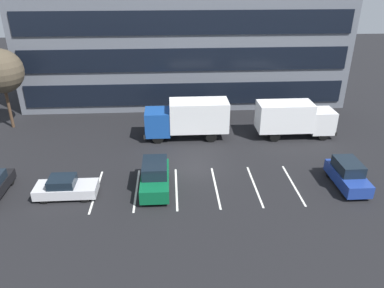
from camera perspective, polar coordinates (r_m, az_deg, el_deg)
ground_plane at (r=28.80m, az=0.23°, el=-3.65°), size 120.00×120.00×0.00m
office_building at (r=43.30m, az=-1.36°, el=18.97°), size 34.66×11.46×18.00m
lot_markings at (r=26.30m, az=0.65°, el=-6.77°), size 14.14×5.40×0.01m
box_truck_blue at (r=33.00m, az=-0.59°, el=4.12°), size 7.52×2.49×3.49m
box_truck_white at (r=34.51m, az=15.45°, el=3.93°), size 7.04×2.33×3.26m
suv_navy at (r=28.31m, az=22.90°, el=-4.35°), size 1.76×4.15×1.88m
sedan_silver at (r=26.43m, az=-18.95°, el=-6.40°), size 4.11×1.72×1.47m
suv_forest at (r=25.80m, az=-5.72°, el=-5.06°), size 1.91×4.52×2.04m
bare_tree at (r=38.36m, az=-27.42°, el=9.94°), size 4.02×4.02×7.55m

